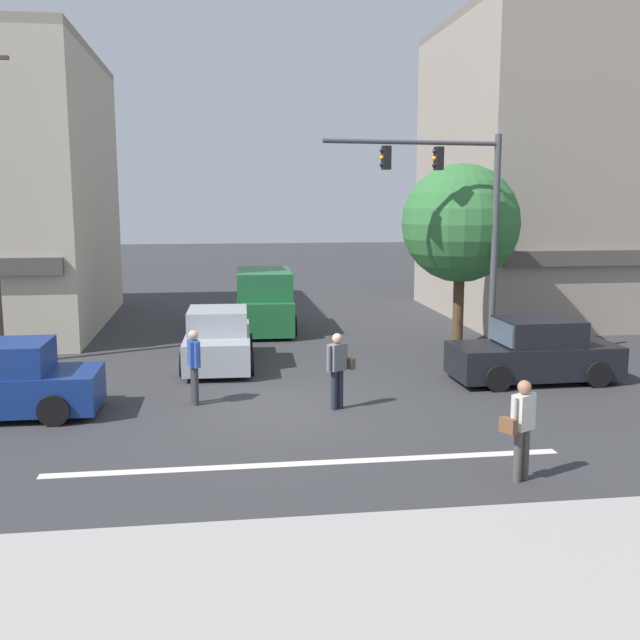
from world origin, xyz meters
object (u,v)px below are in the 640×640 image
Objects in this scene: street_tree at (461,224)px; van_crossing_leftbound at (264,302)px; sedan_crossing_rightbound at (535,353)px; pedestrian_foreground_with_bag at (522,424)px; pedestrian_mid_crossing at (194,362)px; pedestrian_far_side at (338,366)px; traffic_light_mast at (462,211)px; sedan_crossing_center at (218,340)px; sedan_parked_curbside at (0,383)px.

street_tree is 7.56m from van_crossing_leftbound.
sedan_crossing_rightbound is 7.02m from pedestrian_foreground_with_bag.
pedestrian_foreground_with_bag and pedestrian_mid_crossing have the same top height.
pedestrian_foreground_with_bag is at bearing -63.84° from pedestrian_far_side.
traffic_light_mast is 8.33m from pedestrian_mid_crossing.
van_crossing_leftbound is (-4.91, 6.13, -3.17)m from traffic_light_mast.
pedestrian_mid_crossing reaches higher than sedan_crossing_center.
traffic_light_mast is at bearing 78.30° from pedestrian_foreground_with_bag.
van_crossing_leftbound is at bearing 73.32° from sedan_crossing_center.
sedan_parked_curbside is (-12.37, -1.34, 0.00)m from sedan_crossing_rightbound.
traffic_light_mast reaches higher than pedestrian_mid_crossing.
street_tree is 9.41m from pedestrian_mid_crossing.
pedestrian_foreground_with_bag is 7.55m from pedestrian_mid_crossing.
sedan_crossing_center is 5.29m from pedestrian_far_side.
pedestrian_mid_crossing is 1.00× the size of pedestrian_far_side.
pedestrian_mid_crossing reaches higher than sedan_crossing_rightbound.
van_crossing_leftbound is at bearing 76.81° from pedestrian_mid_crossing.
pedestrian_foreground_with_bag reaches higher than sedan_parked_curbside.
van_crossing_leftbound is (1.60, 5.34, 0.29)m from sedan_crossing_center.
sedan_crossing_center is at bearing 173.01° from traffic_light_mast.
pedestrian_foreground_with_bag reaches higher than sedan_crossing_center.
street_tree is at bearing 7.44° from sedan_crossing_center.
traffic_light_mast is 1.50× the size of sedan_crossing_rightbound.
traffic_light_mast is 3.71× the size of pedestrian_far_side.
traffic_light_mast is 1.33× the size of van_crossing_leftbound.
sedan_crossing_center is at bearing -172.56° from street_tree.
van_crossing_leftbound is at bearing 102.34° from pedestrian_foreground_with_bag.
traffic_light_mast is 8.47m from van_crossing_leftbound.
street_tree is at bearing 72.19° from traffic_light_mast.
pedestrian_foreground_with_bag is (-3.03, -6.33, 0.24)m from sedan_crossing_rightbound.
street_tree reaches higher than sedan_parked_curbside.
sedan_crossing_center is 1.01× the size of sedan_parked_curbside.
traffic_light_mast reaches higher than van_crossing_leftbound.
sedan_parked_curbside is at bearing 151.89° from pedestrian_foreground_with_bag.
sedan_parked_curbside is 10.59m from pedestrian_foreground_with_bag.
traffic_light_mast is (-0.55, -1.72, 0.39)m from street_tree.
pedestrian_mid_crossing is (-7.06, -3.03, -3.23)m from traffic_light_mast.
sedan_crossing_rightbound is at bearing -57.78° from traffic_light_mast.
sedan_parked_curbside is (-11.62, -5.12, -3.08)m from street_tree.
van_crossing_leftbound reaches higher than sedan_crossing_center.
traffic_light_mast is 4.23m from sedan_crossing_rightbound.
traffic_light_mast is at bearing -107.81° from street_tree.
street_tree reaches higher than van_crossing_leftbound.
pedestrian_mid_crossing is at bearing -156.77° from traffic_light_mast.
pedestrian_mid_crossing is (-5.32, 5.35, -0.00)m from pedestrian_foreground_with_bag.
sedan_parked_curbside is at bearing -173.80° from sedan_crossing_rightbound.
van_crossing_leftbound reaches higher than pedestrian_far_side.
sedan_crossing_rightbound is at bearing -52.83° from van_crossing_leftbound.
street_tree is 1.85m from traffic_light_mast.
sedan_crossing_center is 1.01× the size of sedan_crossing_rightbound.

